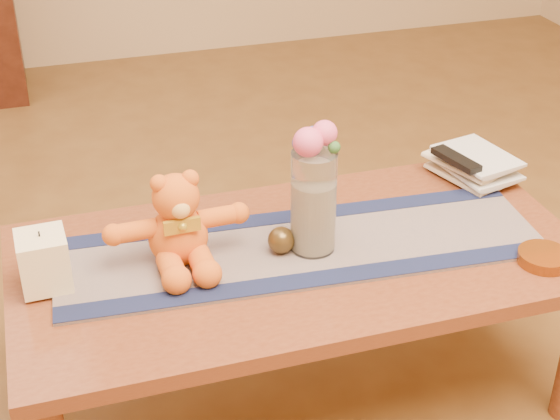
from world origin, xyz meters
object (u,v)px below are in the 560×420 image
object	(u,v)px
teddy_bear	(177,219)
amber_dish	(544,258)
bronze_ball	(281,240)
tv_remote	(456,159)
pillar_candle	(44,261)
book_bottom	(451,182)
glass_vase	(313,202)

from	to	relation	value
teddy_bear	amber_dish	bearing A→B (deg)	-19.73
bronze_ball	tv_remote	size ratio (longest dim) A/B	0.42
teddy_bear	pillar_candle	distance (m)	0.32
teddy_bear	tv_remote	world-z (taller)	teddy_bear
bronze_ball	book_bottom	world-z (taller)	bronze_ball
teddy_bear	book_bottom	distance (m)	0.83
tv_remote	amber_dish	world-z (taller)	tv_remote
teddy_bear	amber_dish	size ratio (longest dim) A/B	2.59
bronze_ball	book_bottom	size ratio (longest dim) A/B	0.30
glass_vase	bronze_ball	distance (m)	0.12
glass_vase	tv_remote	world-z (taller)	glass_vase
pillar_candle	amber_dish	bearing A→B (deg)	-12.30
teddy_bear	tv_remote	size ratio (longest dim) A/B	2.04
bronze_ball	tv_remote	distance (m)	0.60
teddy_bear	book_bottom	size ratio (longest dim) A/B	1.46
book_bottom	tv_remote	world-z (taller)	tv_remote
teddy_bear	bronze_ball	bearing A→B (deg)	-12.64
amber_dish	pillar_candle	bearing A→B (deg)	167.70
amber_dish	bronze_ball	bearing A→B (deg)	159.43
glass_vase	bronze_ball	xyz separation A→B (m)	(-0.08, 0.01, -0.10)
bronze_ball	amber_dish	size ratio (longest dim) A/B	0.53
pillar_candle	tv_remote	size ratio (longest dim) A/B	0.82
tv_remote	amber_dish	distance (m)	0.42
pillar_candle	bronze_ball	bearing A→B (deg)	-2.87
pillar_candle	book_bottom	bearing A→B (deg)	8.58
teddy_bear	glass_vase	world-z (taller)	glass_vase
pillar_candle	teddy_bear	bearing A→B (deg)	3.30
bronze_ball	pillar_candle	bearing A→B (deg)	177.13
pillar_candle	book_bottom	distance (m)	1.13
bronze_ball	teddy_bear	bearing A→B (deg)	169.28
pillar_candle	bronze_ball	world-z (taller)	pillar_candle
pillar_candle	tv_remote	bearing A→B (deg)	8.08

